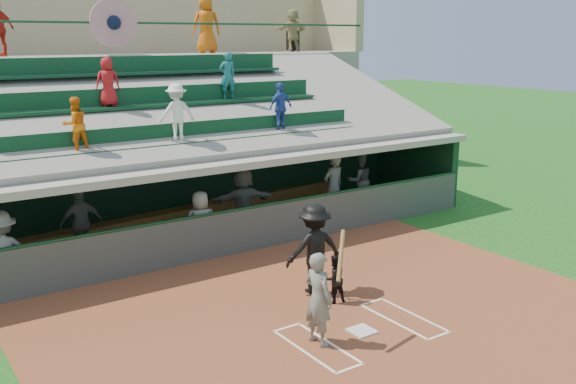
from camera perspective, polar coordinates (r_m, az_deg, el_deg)
ground at (r=11.90m, az=6.58°, el=-12.31°), size 100.00×100.00×0.00m
dirt_slab at (r=12.24m, az=5.03°, el=-11.45°), size 11.00×9.00×0.02m
home_plate at (r=11.89m, az=6.58°, el=-12.16°), size 0.43×0.43×0.03m
batters_box_chalk at (r=11.89m, az=6.58°, el=-12.21°), size 2.65×1.85×0.01m
dugout_floor at (r=17.19m, az=-8.27°, el=-3.99°), size 16.00×3.50×0.04m
concourse_slab at (r=22.85m, az=-16.00°, el=5.89°), size 20.00×3.00×4.60m
grandstand at (r=20.06m, az=-13.26°, el=4.92°), size 20.40×10.40×7.80m
batter_at_plate at (r=11.08m, az=2.75°, el=-9.39°), size 0.86×0.74×1.95m
catcher at (r=12.87m, az=4.12°, el=-7.69°), size 0.53×0.43×0.99m
home_umpire at (r=13.21m, az=2.36°, el=-5.04°), size 1.33×0.94×1.88m
dugout_bench at (r=18.11m, az=-9.83°, el=-2.26°), size 16.05×2.52×0.48m
dugout_player_a at (r=14.15m, az=-24.05°, el=-5.08°), size 1.27×0.89×1.79m
dugout_player_b at (r=15.92m, az=-17.88°, el=-2.68°), size 1.02×0.47×1.70m
dugout_player_c at (r=15.46m, az=-7.73°, el=-2.82°), size 0.88×0.68×1.60m
dugout_player_d at (r=16.91m, az=-3.99°, el=-0.85°), size 1.79×0.94×1.84m
dugout_player_e at (r=18.27m, az=4.05°, el=0.42°), size 0.76×0.55×1.94m
dugout_player_f at (r=19.79m, az=6.37°, el=1.02°), size 0.93×0.80×1.69m
trash_bin at (r=25.77m, az=0.44°, el=13.26°), size 0.53×0.53×0.80m
concourse_staff_b at (r=22.99m, az=-7.27°, el=14.55°), size 1.10×0.87×1.96m
concourse_staff_c at (r=25.33m, az=0.43°, el=14.18°), size 1.54×0.63×1.62m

